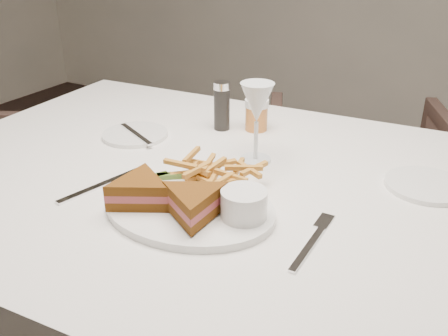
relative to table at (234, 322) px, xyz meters
name	(u,v)px	position (x,y,z in m)	size (l,w,h in m)	color
table	(234,322)	(0.00, 0.00, 0.00)	(1.44, 0.96, 0.75)	silver
chair_far	(356,187)	(0.05, 0.88, -0.03)	(0.67, 0.62, 0.68)	#47332C
table_setting	(214,171)	(-0.02, -0.05, 0.41)	(0.83, 0.63, 0.18)	white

